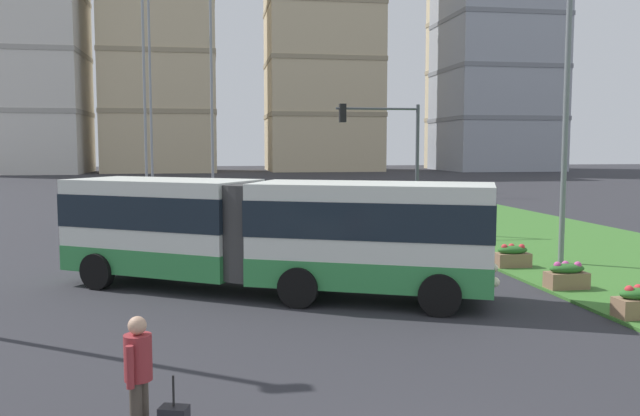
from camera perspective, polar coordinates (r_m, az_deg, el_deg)
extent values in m
cube|color=silver|center=(16.66, 4.56, -2.21)|extent=(6.50, 4.67, 2.55)
cube|color=#338C47|center=(16.81, 4.54, -5.33)|extent=(6.53, 4.70, 0.70)
cube|color=#19232D|center=(16.61, 4.57, -0.75)|extent=(6.55, 4.73, 0.90)
cube|color=silver|center=(19.03, -13.53, -1.40)|extent=(5.74, 4.87, 2.55)
cube|color=#338C47|center=(19.16, -13.47, -4.14)|extent=(5.76, 4.90, 0.70)
cube|color=#19232D|center=(18.99, -13.56, -0.12)|extent=(5.79, 4.92, 0.90)
cylinder|color=#383838|center=(17.40, -5.24, -1.89)|extent=(2.40, 2.40, 2.45)
cylinder|color=black|center=(17.90, 10.92, -5.73)|extent=(1.03, 0.65, 1.00)
cylinder|color=black|center=(15.45, 10.41, -7.49)|extent=(1.03, 0.65, 1.00)
cylinder|color=black|center=(18.38, 0.23, -5.34)|extent=(1.03, 0.65, 1.00)
cylinder|color=black|center=(16.01, -1.91, -6.95)|extent=(1.03, 0.65, 1.00)
cylinder|color=black|center=(20.96, -14.33, -4.18)|extent=(1.00, 0.77, 1.00)
cylinder|color=black|center=(19.05, -18.85, -5.25)|extent=(1.00, 0.77, 1.00)
sphere|color=#F9EFC6|center=(17.48, 14.88, -5.08)|extent=(0.24, 0.24, 0.24)
sphere|color=#F9EFC6|center=(15.71, 14.98, -6.25)|extent=(0.24, 0.24, 0.24)
cube|color=slate|center=(31.59, -16.06, -0.92)|extent=(4.57, 2.27, 0.80)
cube|color=black|center=(31.56, -16.36, 0.35)|extent=(2.55, 1.93, 0.60)
cylinder|color=black|center=(32.20, -13.09, -1.20)|extent=(0.66, 0.29, 0.64)
cylinder|color=black|center=(30.44, -13.67, -1.58)|extent=(0.66, 0.29, 0.64)
cylinder|color=black|center=(32.85, -18.25, -1.20)|extent=(0.66, 0.29, 0.64)
cylinder|color=black|center=(31.13, -19.11, -1.57)|extent=(0.66, 0.29, 0.64)
cylinder|color=#4C4238|center=(9.31, -15.19, -16.65)|extent=(0.16, 0.16, 0.90)
cylinder|color=#4C4238|center=(9.14, -15.73, -17.09)|extent=(0.16, 0.16, 0.90)
cylinder|color=maroon|center=(8.97, -15.58, -12.43)|extent=(0.36, 0.36, 0.60)
sphere|color=tan|center=(8.86, -15.65, -9.84)|extent=(0.24, 0.24, 0.24)
cylinder|color=maroon|center=(9.20, -14.94, -12.30)|extent=(0.10, 0.10, 0.55)
cylinder|color=maroon|center=(8.78, -16.23, -13.18)|extent=(0.10, 0.10, 0.55)
cylinder|color=black|center=(8.88, -12.66, -15.29)|extent=(0.03, 0.03, 0.40)
cube|color=#937051|center=(16.54, 26.10, -7.81)|extent=(1.10, 0.56, 0.44)
ellipsoid|color=#2D6B28|center=(16.48, 26.14, -6.72)|extent=(0.99, 0.50, 0.28)
sphere|color=red|center=(16.30, 25.35, -6.46)|extent=(0.20, 0.20, 0.20)
sphere|color=red|center=(16.52, 25.99, -6.33)|extent=(0.20, 0.20, 0.20)
cube|color=#937051|center=(19.08, 20.69, -5.91)|extent=(1.10, 0.56, 0.44)
ellipsoid|color=#2D6B28|center=(19.02, 20.72, -4.96)|extent=(0.99, 0.50, 0.28)
sphere|color=#D14C99|center=(18.87, 19.99, -4.71)|extent=(0.20, 0.20, 0.20)
sphere|color=#D14C99|center=(19.07, 20.61, -4.63)|extent=(0.20, 0.20, 0.20)
sphere|color=#D14C99|center=(19.09, 21.55, -4.65)|extent=(0.20, 0.20, 0.20)
cube|color=#937051|center=(21.91, 16.42, -4.36)|extent=(1.10, 0.56, 0.44)
ellipsoid|color=#2D6B28|center=(21.85, 16.44, -3.53)|extent=(0.99, 0.50, 0.28)
sphere|color=red|center=(21.72, 15.78, -3.30)|extent=(0.20, 0.20, 0.20)
sphere|color=red|center=(21.91, 16.35, -3.24)|extent=(0.20, 0.20, 0.20)
sphere|color=red|center=(21.91, 17.17, -3.27)|extent=(0.20, 0.20, 0.20)
cylinder|color=#474C51|center=(29.61, 8.46, 3.32)|extent=(0.16, 0.16, 5.78)
cylinder|color=#474C51|center=(29.12, 5.02, 8.62)|extent=(3.71, 0.10, 0.10)
cube|color=black|center=(28.76, 1.99, 8.28)|extent=(0.28, 0.28, 0.80)
sphere|color=red|center=(28.78, 1.99, 8.77)|extent=(0.16, 0.16, 0.16)
sphere|color=yellow|center=(28.76, 1.99, 8.26)|extent=(0.16, 0.16, 0.16)
sphere|color=green|center=(28.75, 1.98, 7.74)|extent=(0.16, 0.16, 0.16)
cylinder|color=slate|center=(22.85, 20.61, 6.86)|extent=(0.18, 0.18, 9.30)
cube|color=#A4A099|center=(107.18, -24.59, 7.56)|extent=(18.44, 14.86, 0.70)
cube|color=#A4A099|center=(107.93, -24.77, 12.12)|extent=(18.44, 14.86, 0.70)
cube|color=beige|center=(109.27, -13.86, 17.12)|extent=(16.96, 15.37, 53.01)
cube|color=#9C8D6E|center=(107.04, -13.65, 8.02)|extent=(17.16, 15.57, 0.70)
cube|color=#9C8D6E|center=(107.83, -13.76, 12.71)|extent=(17.16, 15.57, 0.70)
cube|color=beige|center=(111.64, 0.19, 16.76)|extent=(18.00, 15.43, 52.01)
cube|color=#9C8D6E|center=(109.55, 0.19, 8.01)|extent=(18.20, 15.63, 0.70)
cube|color=#9C8D6E|center=(110.29, 0.19, 12.52)|extent=(18.20, 15.63, 0.70)
cube|color=#9C8D6E|center=(111.71, 0.19, 16.93)|extent=(18.20, 15.63, 0.70)
cube|color=#9EA3AD|center=(115.71, 15.16, 13.31)|extent=(17.78, 16.80, 40.61)
cube|color=gray|center=(114.64, 15.01, 7.44)|extent=(17.98, 17.00, 0.70)
cube|color=gray|center=(115.25, 15.11, 11.48)|extent=(17.98, 17.00, 0.70)
cube|color=gray|center=(116.42, 15.21, 15.45)|extent=(17.98, 17.00, 0.70)
cube|color=beige|center=(120.00, 14.60, 15.57)|extent=(16.68, 18.33, 51.14)
cube|color=#9C8D6E|center=(118.14, 14.41, 7.58)|extent=(16.88, 18.53, 0.70)
cube|color=#9C8D6E|center=(118.80, 14.50, 11.69)|extent=(16.88, 18.53, 0.70)
cube|color=#9C8D6E|center=(120.07, 14.60, 15.73)|extent=(16.88, 18.53, 0.70)
cylinder|color=gray|center=(68.44, -9.50, 14.18)|extent=(0.24, 0.24, 29.03)
cylinder|color=gray|center=(68.70, -14.67, 14.05)|extent=(0.24, 0.24, 29.03)
cylinder|color=gray|center=(62.52, -9.51, 15.03)|extent=(0.24, 0.24, 29.03)
cylinder|color=gray|center=(62.80, -15.18, 14.88)|extent=(0.24, 0.24, 29.03)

